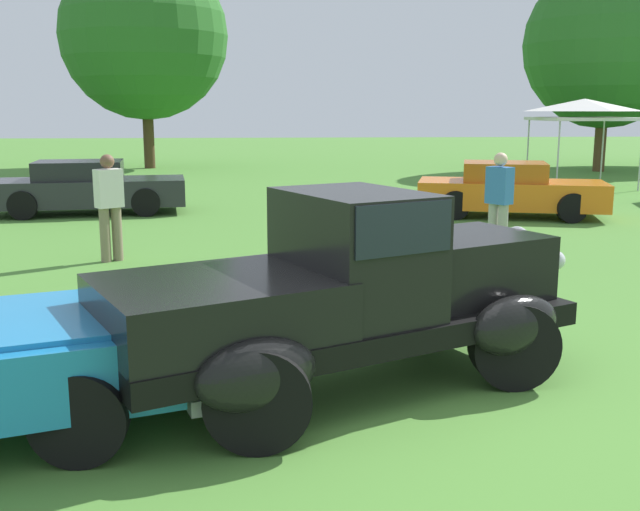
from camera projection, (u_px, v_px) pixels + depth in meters
ground_plane at (398, 401)px, 6.11m from camera, size 120.00×120.00×0.00m
feature_pickup_truck at (347, 291)px, 6.26m from camera, size 4.28×3.08×1.70m
show_car_charcoal at (86, 188)px, 17.07m from camera, size 4.55×2.22×1.22m
show_car_orange at (510, 190)px, 16.61m from camera, size 4.38×2.72×1.22m
spectator_near_truck at (499, 200)px, 12.07m from camera, size 0.43×0.47×1.69m
spectator_between_cars at (109, 204)px, 11.61m from camera, size 0.47×0.43×1.69m
canopy_tent_left_field at (585, 108)px, 22.73m from camera, size 2.80×2.80×2.71m
treeline_far_left at (144, 36)px, 29.67m from camera, size 6.68×6.68×8.64m
treeline_mid_left at (607, 45)px, 28.17m from camera, size 6.29×6.29×7.95m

